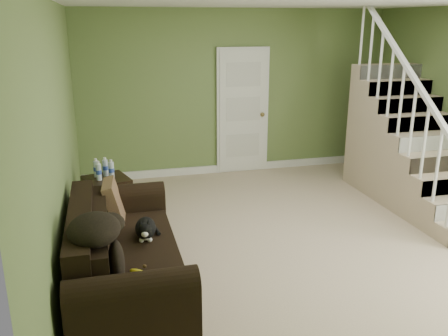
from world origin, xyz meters
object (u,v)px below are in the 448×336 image
sofa (122,262)px  banana (140,274)px  side_table (108,200)px  cat (146,229)px

sofa → banana: 0.58m
side_table → banana: bearing=-84.3°
cat → banana: 0.71m
sofa → cat: (0.24, 0.16, 0.23)m
banana → cat: bearing=36.8°
side_table → cat: 1.58m
sofa → side_table: sofa is taller
banana → sofa: bearing=59.3°
sofa → banana: size_ratio=10.07×
sofa → cat: size_ratio=4.25×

